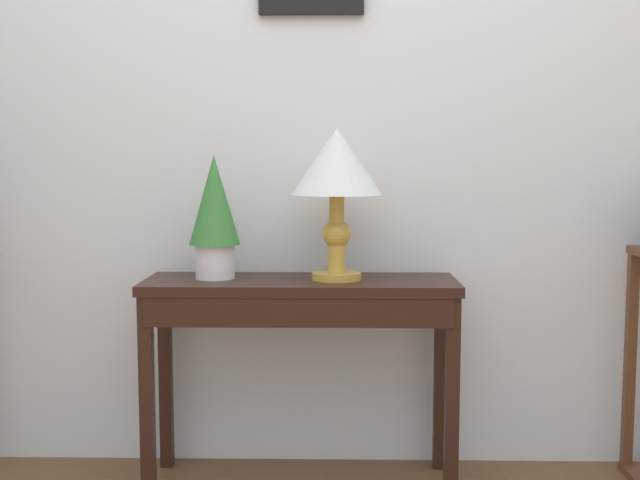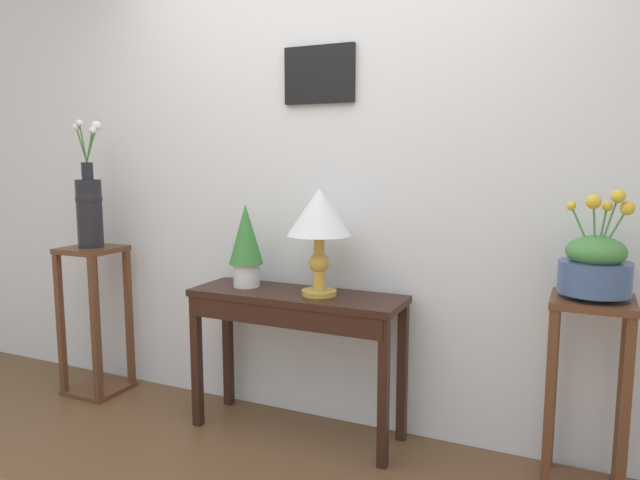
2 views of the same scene
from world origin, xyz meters
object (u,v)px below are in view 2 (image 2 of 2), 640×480
object	(u,v)px
potted_plant_on_console	(246,242)
pedestal_stand_left	(95,320)
table_lamp	(319,218)
pedestal_stand_right	(586,399)
planter_bowl_wide_right	(595,265)
flower_vase_tall_left	(89,205)
console_table	(294,317)

from	to	relation	value
potted_plant_on_console	pedestal_stand_left	xyz separation A→B (m)	(-1.04, -0.04, -0.53)
table_lamp	potted_plant_on_console	size ratio (longest dim) A/B	1.21
pedestal_stand_right	pedestal_stand_left	bearing A→B (deg)	-179.63
pedestal_stand_left	planter_bowl_wide_right	bearing A→B (deg)	0.35
flower_vase_tall_left	planter_bowl_wide_right	xyz separation A→B (m)	(2.68, 0.02, -0.15)
table_lamp	flower_vase_tall_left	xyz separation A→B (m)	(-1.47, -0.02, 0.02)
potted_plant_on_console	flower_vase_tall_left	world-z (taller)	flower_vase_tall_left
flower_vase_tall_left	pedestal_stand_right	xyz separation A→B (m)	(2.68, 0.02, -0.71)
table_lamp	planter_bowl_wide_right	world-z (taller)	planter_bowl_wide_right
potted_plant_on_console	planter_bowl_wide_right	size ratio (longest dim) A/B	0.99
console_table	table_lamp	size ratio (longest dim) A/B	2.08
flower_vase_tall_left	pedestal_stand_right	size ratio (longest dim) A/B	0.86
planter_bowl_wide_right	console_table	bearing A→B (deg)	-179.32
potted_plant_on_console	pedestal_stand_right	world-z (taller)	potted_plant_on_console
potted_plant_on_console	pedestal_stand_left	bearing A→B (deg)	-177.75
potted_plant_on_console	pedestal_stand_right	bearing A→B (deg)	-0.82
console_table	potted_plant_on_console	distance (m)	0.47
console_table	flower_vase_tall_left	bearing A→B (deg)	-179.99
flower_vase_tall_left	pedestal_stand_right	distance (m)	2.77
pedestal_stand_right	table_lamp	bearing A→B (deg)	179.77
potted_plant_on_console	flower_vase_tall_left	xyz separation A→B (m)	(-1.04, -0.04, 0.16)
pedestal_stand_right	planter_bowl_wide_right	world-z (taller)	planter_bowl_wide_right
flower_vase_tall_left	pedestal_stand_right	world-z (taller)	flower_vase_tall_left
pedestal_stand_right	planter_bowl_wide_right	distance (m)	0.56
potted_plant_on_console	planter_bowl_wide_right	world-z (taller)	planter_bowl_wide_right
console_table	table_lamp	distance (m)	0.52
console_table	potted_plant_on_console	world-z (taller)	potted_plant_on_console
pedestal_stand_right	console_table	bearing A→B (deg)	-179.28
flower_vase_tall_left	planter_bowl_wide_right	size ratio (longest dim) A/B	1.67
flower_vase_tall_left	planter_bowl_wide_right	distance (m)	2.69
console_table	potted_plant_on_console	size ratio (longest dim) A/B	2.51
pedestal_stand_left	flower_vase_tall_left	bearing A→B (deg)	11.03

